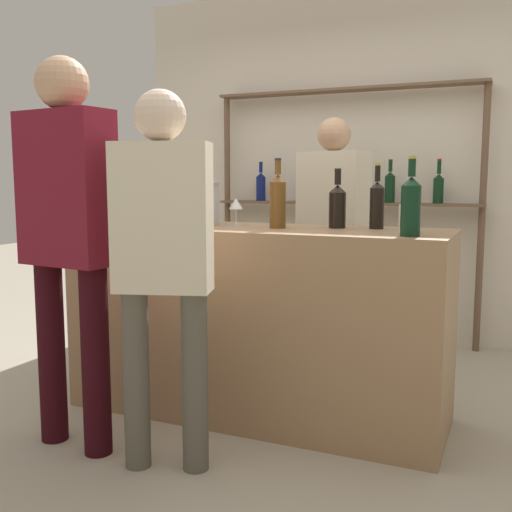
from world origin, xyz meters
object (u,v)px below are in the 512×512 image
(ice_bucket, at_px, (201,204))
(server_behind_counter, at_px, (332,224))
(counter_bottle_0, at_px, (183,198))
(cork_jar, at_px, (410,219))
(customer_center, at_px, (163,250))
(counter_bottle_4, at_px, (278,200))
(counter_bottle_2, at_px, (411,205))
(counter_bottle_5, at_px, (377,204))
(counter_bottle_1, at_px, (337,205))
(customer_left, at_px, (68,223))
(wine_glass, at_px, (236,204))
(counter_bottle_3, at_px, (145,197))

(ice_bucket, xyz_separation_m, server_behind_counter, (0.49, 0.91, -0.16))
(counter_bottle_0, distance_m, cork_jar, 1.38)
(customer_center, bearing_deg, counter_bottle_4, -34.81)
(counter_bottle_2, xyz_separation_m, cork_jar, (-0.04, 0.20, -0.07))
(counter_bottle_5, bearing_deg, counter_bottle_1, -172.19)
(counter_bottle_0, xyz_separation_m, counter_bottle_2, (1.40, -0.40, -0.00))
(counter_bottle_5, bearing_deg, customer_left, -144.25)
(counter_bottle_0, relative_size, customer_left, 0.19)
(counter_bottle_0, height_order, ice_bucket, counter_bottle_0)
(server_behind_counter, bearing_deg, counter_bottle_4, 15.69)
(cork_jar, relative_size, customer_left, 0.07)
(counter_bottle_0, relative_size, cork_jar, 2.62)
(customer_center, xyz_separation_m, customer_left, (-0.52, 0.01, 0.10))
(counter_bottle_1, xyz_separation_m, counter_bottle_2, (0.42, -0.32, 0.02))
(counter_bottle_2, bearing_deg, ice_bucket, 169.13)
(counter_bottle_2, xyz_separation_m, wine_glass, (-0.99, 0.29, -0.03))
(counter_bottle_3, xyz_separation_m, counter_bottle_5, (1.34, 0.09, -0.02))
(counter_bottle_4, bearing_deg, counter_bottle_5, 17.51)
(counter_bottle_4, height_order, wine_glass, counter_bottle_4)
(counter_bottle_0, bearing_deg, counter_bottle_5, -2.62)
(counter_bottle_3, bearing_deg, customer_left, -81.96)
(counter_bottle_1, bearing_deg, customer_left, -140.21)
(customer_center, bearing_deg, server_behind_counter, -25.99)
(counter_bottle_2, distance_m, counter_bottle_5, 0.41)
(counter_bottle_2, height_order, cork_jar, counter_bottle_2)
(counter_bottle_2, relative_size, counter_bottle_3, 0.91)
(ice_bucket, bearing_deg, counter_bottle_3, 175.85)
(counter_bottle_5, relative_size, cork_jar, 2.48)
(counter_bottle_4, height_order, cork_jar, counter_bottle_4)
(counter_bottle_0, distance_m, counter_bottle_5, 1.17)
(customer_center, bearing_deg, counter_bottle_5, -56.04)
(counter_bottle_1, distance_m, wine_glass, 0.57)
(counter_bottle_3, distance_m, wine_glass, 0.58)
(counter_bottle_3, distance_m, server_behind_counter, 1.26)
(cork_jar, relative_size, server_behind_counter, 0.08)
(counter_bottle_5, height_order, ice_bucket, counter_bottle_5)
(wine_glass, distance_m, server_behind_counter, 0.92)
(counter_bottle_5, xyz_separation_m, customer_center, (-0.71, -0.90, -0.18))
(counter_bottle_0, distance_m, customer_center, 1.07)
(customer_left, bearing_deg, ice_bucket, -12.56)
(counter_bottle_1, relative_size, cork_jar, 2.29)
(counter_bottle_1, relative_size, customer_center, 0.19)
(wine_glass, xyz_separation_m, ice_bucket, (-0.19, -0.06, 0.00))
(counter_bottle_1, height_order, counter_bottle_3, counter_bottle_3)
(cork_jar, bearing_deg, customer_left, -152.50)
(counter_bottle_0, distance_m, counter_bottle_4, 0.72)
(wine_glass, height_order, customer_left, customer_left)
(counter_bottle_3, bearing_deg, counter_bottle_0, 40.71)
(counter_bottle_3, height_order, counter_bottle_4, counter_bottle_3)
(counter_bottle_5, bearing_deg, cork_jar, -37.69)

